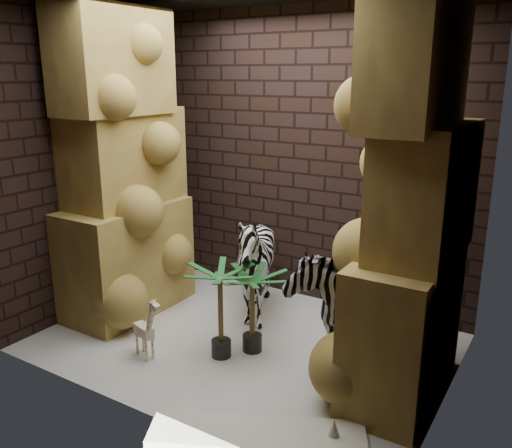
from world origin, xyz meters
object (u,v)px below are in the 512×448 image
Objects in this scene: giraffe_toy at (143,324)px; palm_back at (221,312)px; zebra_right at (336,285)px; palm_front at (252,311)px; zebra_left at (255,270)px; surfboard at (257,434)px.

palm_back is at bearing 49.17° from giraffe_toy.
palm_back is at bearing -159.41° from zebra_right.
giraffe_toy is 0.93m from palm_front.
zebra_right is at bearing 32.80° from palm_back.
giraffe_toy is (-0.43, -1.10, -0.21)m from zebra_left.
zebra_right is 0.97m from zebra_left.
zebra_left is at bearing 154.01° from zebra_right.
giraffe_toy is at bearing -94.49° from zebra_left.
zebra_right is 1.42m from surfboard.
zebra_right is 1.66m from giraffe_toy.
zebra_left is (-0.94, 0.23, -0.13)m from zebra_right.
palm_back is (-0.17, -0.22, 0.04)m from palm_front.
zebra_left is 1.40× the size of palm_back.
palm_front is (-0.64, -0.30, -0.27)m from zebra_right.
palm_back is at bearing 111.16° from surfboard.
giraffe_toy is 0.75× the size of palm_back.
zebra_left is at bearing 99.41° from palm_back.
zebra_left is at bearing 119.38° from palm_front.
zebra_right is at bearing 63.81° from surfboard.
palm_back is 1.18m from surfboard.
palm_front is 0.51× the size of surfboard.
giraffe_toy is at bearing -159.81° from zebra_right.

